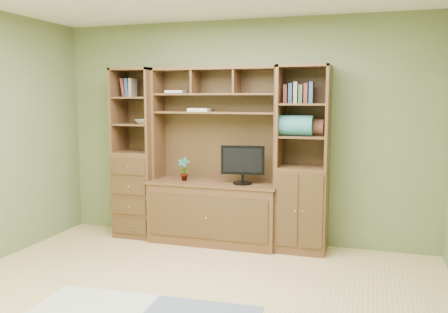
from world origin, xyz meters
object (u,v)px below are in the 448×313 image
(right_tower, at_px, (303,160))
(center_hutch, at_px, (214,157))
(monitor, at_px, (243,158))
(left_tower, at_px, (137,153))

(right_tower, bearing_deg, center_hutch, -177.77)
(center_hutch, relative_size, right_tower, 1.00)
(right_tower, height_order, monitor, right_tower)
(center_hutch, bearing_deg, monitor, -5.59)
(left_tower, relative_size, monitor, 3.42)
(left_tower, bearing_deg, monitor, -3.16)
(monitor, bearing_deg, center_hutch, 166.24)
(center_hutch, distance_m, left_tower, 1.00)
(left_tower, xyz_separation_m, monitor, (1.36, -0.07, 0.01))
(left_tower, bearing_deg, right_tower, 0.00)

